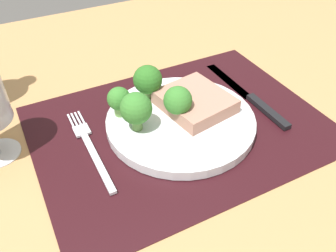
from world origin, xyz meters
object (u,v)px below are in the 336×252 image
steak (195,101)px  knife (251,98)px  plate (181,121)px  fork (90,147)px

steak → knife: (11.35, -0.79, -2.47)cm
plate → knife: bearing=2.1°
plate → knife: 14.71cm
plate → knife: plate is taller
plate → fork: (-14.72, 1.42, -0.55)cm
fork → knife: knife is taller
plate → fork: bearing=174.5°
plate → knife: (14.69, 0.53, -0.50)cm
steak → fork: (-18.07, 0.10, -2.52)cm
steak → fork: size_ratio=0.57×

